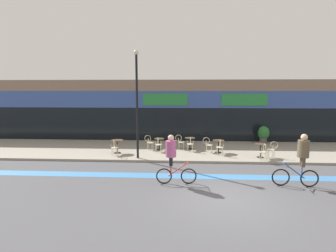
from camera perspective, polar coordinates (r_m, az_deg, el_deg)
name	(u,v)px	position (r m, az deg, el deg)	size (l,w,h in m)	color
ground_plane	(226,199)	(9.71, 12.53, -15.24)	(120.00, 120.00, 0.00)	#4C4C51
sidewalk_slab	(207,150)	(16.56, 8.52, -5.26)	(40.00, 5.50, 0.12)	gray
storefront_facade	(202,110)	(20.88, 7.47, 3.55)	(40.00, 4.06, 4.53)	#7F6656
bike_lane_stripe	(217,177)	(11.91, 10.67, -10.78)	(36.00, 0.70, 0.01)	#3D7AB7
bistro_table_0	(117,144)	(15.61, -11.01, -3.82)	(0.74, 0.74, 0.77)	black
bistro_table_1	(159,142)	(16.19, -1.92, -3.45)	(0.61, 0.61, 0.71)	black
bistro_table_2	(190,141)	(16.40, 4.81, -3.29)	(0.64, 0.64, 0.72)	black
bistro_table_3	(218,144)	(15.74, 10.93, -3.82)	(0.68, 0.68, 0.73)	black
bistro_table_4	(261,148)	(15.17, 19.50, -4.51)	(0.65, 0.65, 0.76)	black
cafe_chair_0_near	(114,147)	(15.03, -11.58, -4.42)	(0.42, 0.58, 0.90)	beige
cafe_chair_1_near	(158,144)	(15.58, -2.13, -3.83)	(0.40, 0.58, 0.90)	beige
cafe_chair_1_side	(149,141)	(16.26, -4.11, -3.35)	(0.60, 0.44, 0.90)	beige
cafe_chair_2_near	(190,143)	(15.79, 4.88, -3.70)	(0.41, 0.58, 0.90)	beige
cafe_chair_2_side	(180,141)	(16.39, 2.62, -3.25)	(0.60, 0.45, 0.90)	beige
cafe_chair_3_near	(220,146)	(15.14, 11.23, -4.32)	(0.42, 0.58, 0.90)	beige
cafe_chair_3_side	(208,144)	(15.68, 8.66, -3.84)	(0.58, 0.42, 0.90)	beige
cafe_chair_4_near	(264,151)	(14.59, 20.18, -5.10)	(0.40, 0.58, 0.90)	beige
cafe_chair_4_side	(272,148)	(15.36, 21.74, -4.55)	(0.57, 0.40, 0.90)	beige
planter_pot	(263,134)	(19.12, 20.06, -1.65)	(0.76, 0.76, 1.22)	#4C4C51
lamp_post	(137,98)	(13.96, -6.78, 6.16)	(0.26, 0.26, 5.72)	black
cyclist_0	(301,157)	(11.47, 27.00, -5.97)	(1.76, 0.53, 2.11)	black
cyclist_1	(172,155)	(10.55, 0.94, -6.44)	(1.64, 0.50, 2.02)	black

